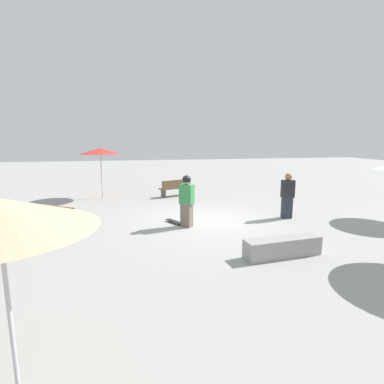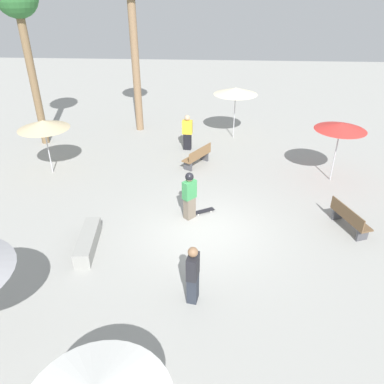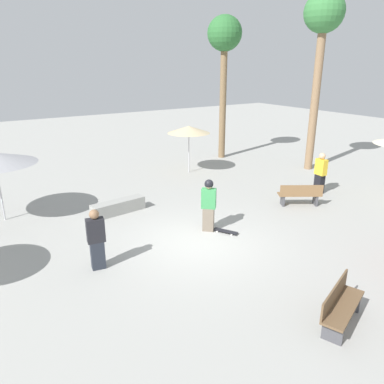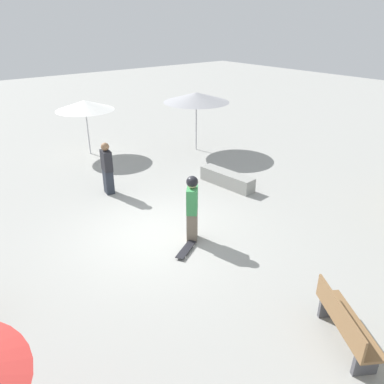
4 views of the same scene
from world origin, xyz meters
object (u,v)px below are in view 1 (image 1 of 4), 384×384
at_px(concrete_ledge, 283,247).
at_px(bench_near, 51,220).
at_px(skateboard, 174,222).
at_px(bench_far, 175,188).
at_px(shade_umbrella_red, 100,151).
at_px(skater_main, 187,199).
at_px(bystander_far, 287,196).

distance_m(concrete_ledge, bench_near, 6.74).
height_order(skateboard, bench_far, bench_far).
relative_size(bench_near, shade_umbrella_red, 0.66).
distance_m(bench_near, shade_umbrella_red, 5.88).
distance_m(skater_main, bench_far, 5.23).
bearing_deg(skateboard, bystander_far, -120.39).
distance_m(skater_main, bystander_far, 3.79).
bearing_deg(shade_umbrella_red, bystander_far, -36.85).
height_order(bench_near, bench_far, same).
height_order(skater_main, concrete_ledge, skater_main).
bearing_deg(bystander_far, concrete_ledge, 69.33).
bearing_deg(shade_umbrella_red, skateboard, -61.01).
bearing_deg(shade_umbrella_red, bench_far, -5.71).
bearing_deg(shade_umbrella_red, bench_near, -100.42).
bearing_deg(skateboard, shade_umbrella_red, 0.21).
bearing_deg(concrete_ledge, skateboard, 122.93).
relative_size(bench_far, shade_umbrella_red, 0.68).
height_order(concrete_ledge, bench_near, bench_near).
xyz_separation_m(skater_main, shade_umbrella_red, (-3.16, 5.55, 1.35)).
bearing_deg(bench_far, concrete_ledge, -100.02).
relative_size(concrete_ledge, bench_far, 1.22).
xyz_separation_m(bench_far, shade_umbrella_red, (-3.53, 0.35, 1.85)).
relative_size(skater_main, concrete_ledge, 0.85).
bearing_deg(skater_main, bench_far, -51.44).
relative_size(skateboard, shade_umbrella_red, 0.33).
distance_m(bench_far, bystander_far, 5.93).
bearing_deg(bench_near, bench_far, -99.46).
relative_size(concrete_ledge, bench_near, 1.27).
bearing_deg(skater_main, shade_umbrella_red, -17.64).
relative_size(concrete_ledge, bystander_far, 1.22).
bearing_deg(skateboard, skater_main, -172.15).
distance_m(bench_far, shade_umbrella_red, 4.00).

